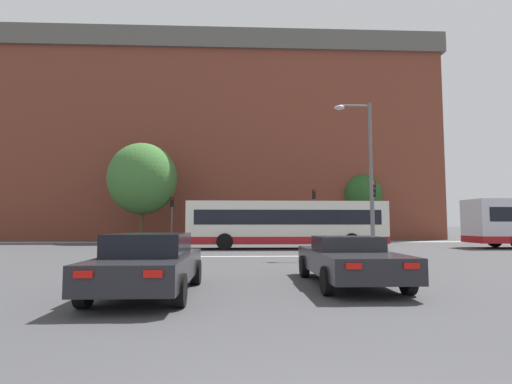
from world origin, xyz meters
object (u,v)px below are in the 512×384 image
(car_saloon_left, at_px, (150,263))
(traffic_light_far_right, at_px, (314,207))
(traffic_light_far_left, at_px, (172,212))
(traffic_light_near_right, at_px, (373,205))
(car_roadster_right, at_px, (348,260))
(bus_crossing_lead, at_px, (286,223))
(pedestrian_waiting, at_px, (214,231))
(street_lamp_junction, at_px, (365,163))

(car_saloon_left, xyz_separation_m, traffic_light_far_right, (8.50, 24.79, 2.29))
(car_saloon_left, distance_m, traffic_light_far_right, 26.30)
(traffic_light_far_left, bearing_deg, traffic_light_near_right, -46.91)
(car_roadster_right, xyz_separation_m, traffic_light_far_right, (3.63, 23.57, 2.35))
(traffic_light_near_right, distance_m, traffic_light_far_left, 18.40)
(bus_crossing_lead, bearing_deg, traffic_light_near_right, 38.10)
(traffic_light_far_right, relative_size, pedestrian_waiting, 2.66)
(car_roadster_right, bearing_deg, pedestrian_waiting, 101.61)
(traffic_light_near_right, bearing_deg, car_roadster_right, -112.43)
(traffic_light_near_right, bearing_deg, traffic_light_far_right, 92.01)
(traffic_light_far_right, xyz_separation_m, street_lamp_junction, (-0.36, -15.00, 1.53))
(car_roadster_right, bearing_deg, traffic_light_far_right, 80.96)
(bus_crossing_lead, relative_size, traffic_light_far_right, 2.77)
(bus_crossing_lead, xyz_separation_m, traffic_light_near_right, (3.94, -5.02, 0.96))
(traffic_light_far_right, distance_m, street_lamp_junction, 15.08)
(pedestrian_waiting, bearing_deg, street_lamp_junction, -97.72)
(car_saloon_left, distance_m, street_lamp_junction, 13.29)
(traffic_light_far_right, height_order, pedestrian_waiting, traffic_light_far_right)
(traffic_light_far_right, bearing_deg, bus_crossing_lead, -111.95)
(traffic_light_far_right, height_order, traffic_light_near_right, traffic_light_far_right)
(car_saloon_left, bearing_deg, traffic_light_far_right, 71.34)
(car_roadster_right, distance_m, pedestrian_waiting, 23.68)
(car_roadster_right, xyz_separation_m, traffic_light_near_right, (4.11, 9.96, 1.91))
(car_saloon_left, distance_m, bus_crossing_lead, 16.99)
(car_roadster_right, distance_m, traffic_light_far_right, 23.96)
(car_saloon_left, relative_size, car_roadster_right, 0.95)
(car_roadster_right, distance_m, street_lamp_junction, 9.96)
(traffic_light_near_right, bearing_deg, street_lamp_junction, -120.99)
(bus_crossing_lead, distance_m, pedestrian_waiting, 9.64)
(pedestrian_waiting, bearing_deg, traffic_light_far_right, -34.24)
(street_lamp_junction, bearing_deg, traffic_light_far_right, 88.64)
(traffic_light_far_right, distance_m, pedestrian_waiting, 8.76)
(car_roadster_right, height_order, bus_crossing_lead, bus_crossing_lead)
(bus_crossing_lead, height_order, traffic_light_far_right, traffic_light_far_right)
(traffic_light_near_right, distance_m, street_lamp_junction, 2.55)
(car_saloon_left, height_order, pedestrian_waiting, pedestrian_waiting)
(car_saloon_left, height_order, bus_crossing_lead, bus_crossing_lead)
(traffic_light_near_right, xyz_separation_m, traffic_light_far_left, (-12.57, 13.43, 0.00))
(traffic_light_near_right, bearing_deg, pedestrian_waiting, 124.24)
(traffic_light_far_right, bearing_deg, street_lamp_junction, -91.36)
(car_roadster_right, relative_size, pedestrian_waiting, 2.89)
(traffic_light_far_left, bearing_deg, pedestrian_waiting, -3.56)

